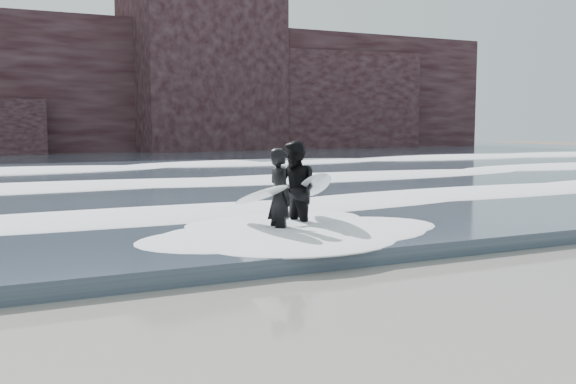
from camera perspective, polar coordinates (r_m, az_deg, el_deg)
name	(u,v)px	position (r m, az deg, el deg)	size (l,w,h in m)	color
ground	(570,306)	(9.23, 23.81, -9.24)	(120.00, 120.00, 0.00)	#825E47
sea	(126,165)	(35.51, -14.20, 2.33)	(90.00, 52.00, 0.30)	#313E4C
headland	(80,89)	(52.29, -17.98, 8.68)	(70.00, 9.00, 10.00)	black
foam_near	(282,201)	(16.38, -0.58, -0.78)	(60.00, 3.20, 0.20)	white
foam_mid	(199,179)	(22.90, -7.91, 1.17)	(60.00, 4.00, 0.24)	white
foam_far	(143,164)	(31.58, -12.81, 2.47)	(60.00, 4.80, 0.30)	white
surfer_left	(277,196)	(12.48, -1.02, -0.39)	(0.97, 2.05, 1.89)	black
surfer_right	(297,190)	(13.13, 0.84, 0.21)	(1.53, 2.28, 2.01)	black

